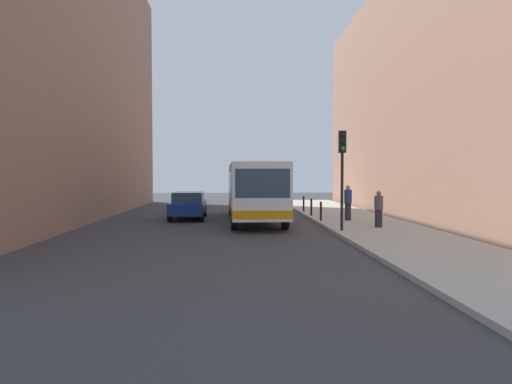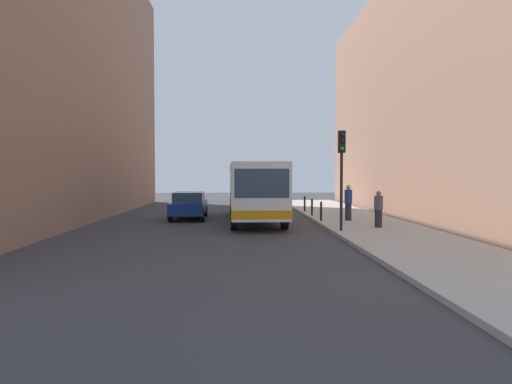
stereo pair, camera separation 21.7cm
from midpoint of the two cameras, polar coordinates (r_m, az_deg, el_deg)
The scene contains 12 objects.
ground_plane at distance 21.68m, azimuth -0.61°, elevation -4.36°, with size 80.00×80.00×0.00m, color #38383A.
sidewalk at distance 22.53m, azimuth 13.28°, elevation -3.98°, with size 4.40×40.00×0.15m, color #ADA89E.
building_left at distance 28.29m, azimuth -25.74°, elevation 14.09°, with size 7.00×32.00×16.81m, color #936B56.
building_right at distance 28.69m, azimuth 23.13°, elevation 11.10°, with size 7.00×32.00×14.00m, color #936B56.
bus at distance 24.70m, azimuth -0.52°, elevation 0.46°, with size 2.75×11.07×3.00m.
car_beside_bus at distance 26.08m, azimuth -8.49°, elevation -1.54°, with size 1.91×4.42×1.48m.
traffic_light at distance 19.51m, azimuth 10.17°, elevation 3.72°, with size 0.28×0.33×4.10m.
bollard_near at distance 23.57m, azimuth 7.66°, elevation -2.32°, with size 0.11×0.11×0.95m, color black.
bollard_mid at distance 26.37m, azimuth 6.53°, elevation -1.83°, with size 0.11×0.11×0.95m, color black.
bollard_far at distance 29.19m, azimuth 5.62°, elevation -1.44°, with size 0.11×0.11×0.95m, color black.
pedestrian_near_signal at distance 21.11m, azimuth 14.45°, elevation -2.05°, with size 0.38×0.38×1.59m.
pedestrian_mid_sidewalk at distance 23.91m, azimuth 10.90°, elevation -1.27°, with size 0.38×0.38×1.78m.
Camera 1 is at (-0.93, -21.51, 2.49)m, focal length 32.79 mm.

